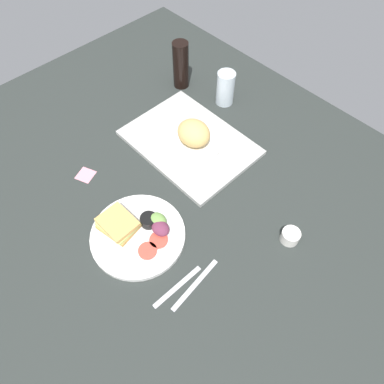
# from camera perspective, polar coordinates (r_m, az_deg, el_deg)

# --- Properties ---
(ground_plane) EXTENTS (1.90, 1.50, 0.03)m
(ground_plane) POSITION_cam_1_polar(r_m,az_deg,el_deg) (1.18, -1.72, -1.77)
(ground_plane) COLOR #282D2B
(serving_tray) EXTENTS (0.45, 0.33, 0.02)m
(serving_tray) POSITION_cam_1_polar(r_m,az_deg,el_deg) (1.31, -0.41, 7.93)
(serving_tray) COLOR #B2B2AD
(serving_tray) RESTS_ON ground_plane
(bread_plate_near) EXTENTS (0.19, 0.19, 0.10)m
(bread_plate_near) POSITION_cam_1_polar(r_m,az_deg,el_deg) (1.27, 0.33, 8.86)
(bread_plate_near) COLOR white
(bread_plate_near) RESTS_ON serving_tray
(plate_with_salad) EXTENTS (0.29, 0.29, 0.05)m
(plate_with_salad) POSITION_cam_1_polar(r_m,az_deg,el_deg) (1.10, -8.73, -6.29)
(plate_with_salad) COLOR white
(plate_with_salad) RESTS_ON ground_plane
(drinking_glass) EXTENTS (0.07, 0.07, 0.14)m
(drinking_glass) POSITION_cam_1_polar(r_m,az_deg,el_deg) (1.45, 5.36, 16.19)
(drinking_glass) COLOR silver
(drinking_glass) RESTS_ON ground_plane
(soda_bottle) EXTENTS (0.06, 0.06, 0.19)m
(soda_bottle) POSITION_cam_1_polar(r_m,az_deg,el_deg) (1.51, -1.80, 19.61)
(soda_bottle) COLOR black
(soda_bottle) RESTS_ON ground_plane
(espresso_cup) EXTENTS (0.06, 0.06, 0.04)m
(espresso_cup) POSITION_cam_1_polar(r_m,az_deg,el_deg) (1.12, 15.42, -6.82)
(espresso_cup) COLOR silver
(espresso_cup) RESTS_ON ground_plane
(fork) EXTENTS (0.02, 0.17, 0.01)m
(fork) POSITION_cam_1_polar(r_m,az_deg,el_deg) (1.04, -2.35, -14.86)
(fork) COLOR #B7B7BC
(fork) RESTS_ON ground_plane
(knife) EXTENTS (0.03, 0.19, 0.01)m
(knife) POSITION_cam_1_polar(r_m,az_deg,el_deg) (1.04, 0.49, -14.56)
(knife) COLOR #B7B7BC
(knife) RESTS_ON ground_plane
(sticky_note) EXTENTS (0.07, 0.07, 0.00)m
(sticky_note) POSITION_cam_1_polar(r_m,az_deg,el_deg) (1.28, -16.64, 2.62)
(sticky_note) COLOR pink
(sticky_note) RESTS_ON ground_plane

